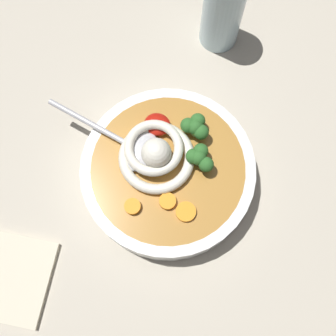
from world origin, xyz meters
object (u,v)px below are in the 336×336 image
(folded_napkin, at_px, (2,276))
(drinking_glass, at_px, (223,11))
(soup_bowl, at_px, (168,173))
(soup_spoon, at_px, (132,147))
(noodle_pile, at_px, (156,154))

(folded_napkin, bearing_deg, drinking_glass, -110.00)
(soup_bowl, height_order, soup_spoon, soup_spoon)
(soup_spoon, relative_size, drinking_glass, 1.36)
(soup_bowl, bearing_deg, noodle_pile, -22.15)
(soup_bowl, xyz_separation_m, soup_spoon, (0.06, -0.01, 0.03))
(soup_bowl, bearing_deg, soup_spoon, -10.77)
(soup_spoon, bearing_deg, folded_napkin, 73.11)
(drinking_glass, bearing_deg, noodle_pile, 85.57)
(drinking_glass, distance_m, folded_napkin, 0.49)
(soup_spoon, xyz_separation_m, drinking_glass, (-0.05, -0.24, 0.01))
(folded_napkin, bearing_deg, soup_spoon, -117.66)
(noodle_pile, relative_size, folded_napkin, 0.86)
(soup_bowl, distance_m, drinking_glass, 0.26)
(drinking_glass, xyz_separation_m, folded_napkin, (0.17, 0.46, -0.06))
(noodle_pile, height_order, drinking_glass, drinking_glass)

